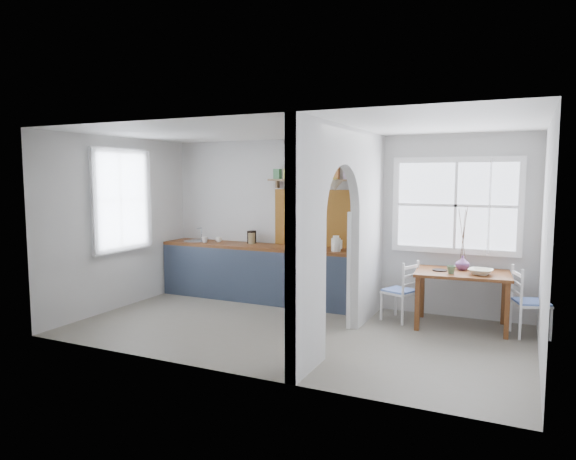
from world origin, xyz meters
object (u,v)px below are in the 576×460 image
at_px(vase, 462,263).
at_px(dining_table, 462,300).
at_px(chair_right, 531,302).
at_px(chair_left, 399,290).
at_px(kettle, 336,243).

bearing_deg(vase, dining_table, -82.35).
bearing_deg(chair_right, vase, 59.02).
relative_size(chair_left, kettle, 3.72).
relative_size(kettle, vase, 1.19).
bearing_deg(dining_table, chair_right, -7.34).
relative_size(dining_table, vase, 6.23).
relative_size(chair_left, vase, 4.43).
bearing_deg(chair_left, vase, 124.06).
relative_size(dining_table, chair_right, 1.36).
relative_size(dining_table, chair_left, 1.41).
bearing_deg(chair_right, dining_table, 69.19).
xyz_separation_m(dining_table, vase, (-0.02, 0.16, 0.47)).
xyz_separation_m(chair_left, chair_right, (1.66, -0.01, 0.01)).
bearing_deg(vase, kettle, -178.63).
distance_m(dining_table, kettle, 1.93).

